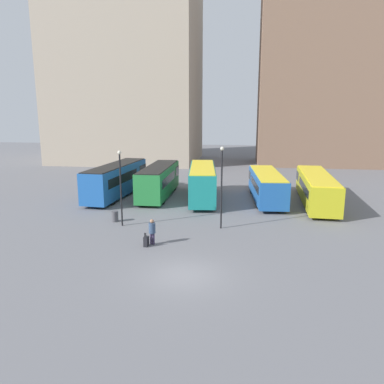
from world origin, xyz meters
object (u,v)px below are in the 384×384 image
Objects in this scene: bus_4 at (316,187)px; lamp_post_1 at (222,181)px; bus_1 at (159,180)px; trash_bin at (115,216)px; bus_2 at (202,182)px; suitcase at (146,241)px; traveler at (152,230)px; bus_3 at (267,185)px; lamp_post_0 at (121,182)px; bus_0 at (117,179)px.

lamp_post_1 reaches higher than bus_4.
trash_bin is at bearing 170.53° from bus_1.
bus_2 reaches higher than bus_4.
suitcase is (-12.95, -13.52, -1.20)m from bus_4.
suitcase is 1.13× the size of trash_bin.
suitcase is at bearing 151.06° from traveler.
bus_4 is at bearing -100.47° from bus_3.
bus_3 is at bearing 41.01° from lamp_post_0.
lamp_post_0 is at bearing 176.36° from bus_1.
suitcase is (-2.13, -13.64, -1.46)m from bus_2.
traveler is (7.03, -13.57, -0.77)m from bus_0.
lamp_post_0 reaches higher than traveler.
bus_1 reaches higher than traveler.
bus_3 is (10.82, -0.49, -0.17)m from bus_1.
bus_3 is at bearing 35.93° from trash_bin.
bus_4 reaches higher than bus_3.
bus_0 is 0.93× the size of bus_4.
traveler is at bearing -148.46° from bus_0.
traveler is 6.41m from lamp_post_1.
bus_3 is 16.36m from suitcase.
trash_bin is (-1.45, -9.38, -1.27)m from bus_1.
bus_1 is at bearing 16.05° from suitcase.
bus_0 is 8.87m from bus_2.
trash_bin is (-12.27, -8.89, -1.10)m from bus_3.
bus_2 is at bearing -88.15° from bus_0.
bus_4 is 2.03× the size of lamp_post_1.
traveler is (2.74, -14.07, -0.68)m from bus_1.
bus_4 is at bearing -94.34° from bus_1.
bus_3 is (15.11, 0.01, -0.25)m from bus_0.
suitcase is 0.16× the size of lamp_post_1.
lamp_post_1 reaches higher than lamp_post_0.
lamp_post_0 is (-3.27, 3.71, 2.36)m from traveler.
lamp_post_1 is (7.51, 0.37, 0.18)m from lamp_post_0.
lamp_post_0 is (-5.10, -9.51, 1.58)m from bus_2.
suitcase is (2.44, -14.49, -1.36)m from bus_1.
bus_1 reaches higher than bus_4.
bus_3 is 15.81m from traveler.
bus_1 reaches higher than bus_3.
traveler is 0.85m from suitcase.
bus_0 is at bearing 33.88° from traveler.
trash_bin is at bearing -158.09° from bus_0.
lamp_post_0 reaches higher than trash_bin.
bus_1 is 10.83m from bus_3.
lamp_post_0 is at bearing 126.57° from bus_3.
bus_2 is 11.05× the size of suitcase.
bus_0 is at bearing 85.59° from bus_3.
bus_3 is (6.25, 0.36, -0.27)m from bus_2.
bus_0 is 14.84m from lamp_post_1.
bus_3 is at bearing -92.92° from bus_2.
bus_3 is 6.14× the size of traveler.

